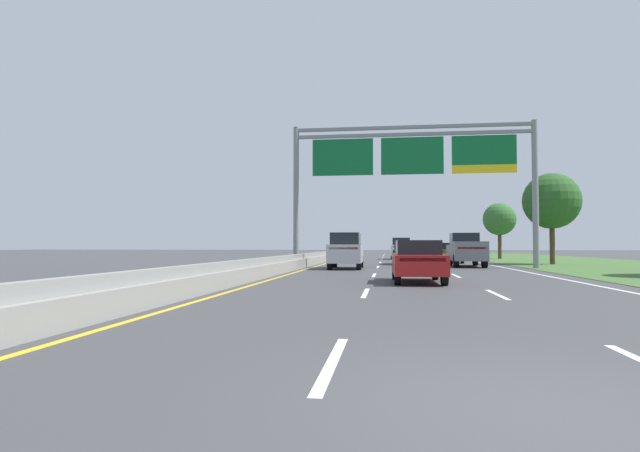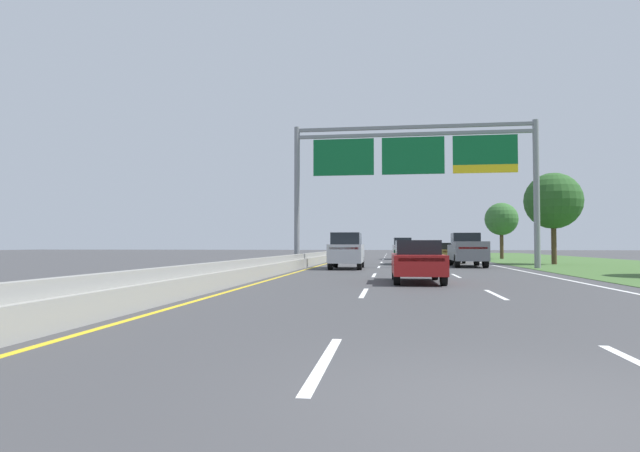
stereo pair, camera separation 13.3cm
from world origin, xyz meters
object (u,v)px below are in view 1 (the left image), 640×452
car_gold_right_lane_sedan (449,252)px  roadside_tree_mid (552,201)px  car_white_centre_lane_suv (401,248)px  car_red_centre_lane_sedan (418,260)px  roadside_tree_far (499,219)px  pickup_truck_grey (466,250)px  car_darkgreen_centre_lane_sedan (405,253)px  car_silver_left_lane_suv (346,250)px  overhead_sign_gantry (412,164)px

car_gold_right_lane_sedan → roadside_tree_mid: size_ratio=0.67×
car_white_centre_lane_suv → car_red_centre_lane_sedan: 32.14m
car_white_centre_lane_suv → roadside_tree_far: roadside_tree_far is taller
pickup_truck_grey → car_darkgreen_centre_lane_sedan: (-3.80, 3.43, -0.26)m
car_red_centre_lane_sedan → roadside_tree_far: roadside_tree_far is taller
car_darkgreen_centre_lane_sedan → car_silver_left_lane_suv: (-3.70, -7.55, 0.28)m
pickup_truck_grey → roadside_tree_mid: roadside_tree_mid is taller
car_silver_left_lane_suv → car_gold_right_lane_sedan: 13.34m
car_gold_right_lane_sedan → car_darkgreen_centre_lane_sedan: bearing=136.6°
car_darkgreen_centre_lane_sedan → car_white_centre_lane_suv: size_ratio=0.93×
car_gold_right_lane_sedan → car_silver_left_lane_suv: bearing=147.9°
car_white_centre_lane_suv → car_gold_right_lane_sedan: 10.69m
car_white_centre_lane_suv → car_red_centre_lane_sedan: car_white_centre_lane_suv is taller
car_darkgreen_centre_lane_sedan → car_white_centre_lane_suv: car_white_centre_lane_suv is taller
overhead_sign_gantry → roadside_tree_far: size_ratio=2.66×
overhead_sign_gantry → car_silver_left_lane_suv: bearing=-153.8°
pickup_truck_grey → roadside_tree_mid: size_ratio=0.82×
car_gold_right_lane_sedan → car_red_centre_lane_sedan: bearing=171.4°
car_gold_right_lane_sedan → car_red_centre_lane_sedan: 22.37m
overhead_sign_gantry → roadside_tree_far: (9.63, 21.51, -2.46)m
roadside_tree_far → car_white_centre_lane_suv: bearing=-167.5°
overhead_sign_gantry → pickup_truck_grey: (3.52, 2.16, -5.38)m
car_darkgreen_centre_lane_sedan → roadside_tree_mid: 11.20m
car_red_centre_lane_sedan → roadside_tree_far: size_ratio=0.78×
car_red_centre_lane_sedan → car_white_centre_lane_suv: bearing=-1.2°
overhead_sign_gantry → roadside_tree_far: overhead_sign_gantry is taller
car_silver_left_lane_suv → roadside_tree_far: (13.60, 23.47, 2.90)m
pickup_truck_grey → car_silver_left_lane_suv: bearing=119.4°
car_darkgreen_centre_lane_sedan → car_gold_right_lane_sedan: size_ratio=1.00×
roadside_tree_far → car_gold_right_lane_sedan: bearing=-117.4°
car_darkgreen_centre_lane_sedan → car_gold_right_lane_sedan: bearing=-43.9°
car_darkgreen_centre_lane_sedan → car_silver_left_lane_suv: 8.41m
overhead_sign_gantry → car_white_centre_lane_suv: bearing=90.9°
car_silver_left_lane_suv → roadside_tree_mid: (14.20, 8.57, 3.47)m
overhead_sign_gantry → pickup_truck_grey: size_ratio=2.78×
pickup_truck_grey → car_gold_right_lane_sedan: pickup_truck_grey is taller
pickup_truck_grey → car_darkgreen_centre_lane_sedan: 5.13m
car_red_centre_lane_sedan → roadside_tree_mid: roadside_tree_mid is taller
car_darkgreen_centre_lane_sedan → roadside_tree_mid: bearing=-84.1°
car_darkgreen_centre_lane_sedan → car_red_centre_lane_sedan: bearing=180.0°
overhead_sign_gantry → car_white_centre_lane_suv: overhead_sign_gantry is taller
car_silver_left_lane_suv → pickup_truck_grey: bearing=-62.0°
car_white_centre_lane_suv → car_red_centre_lane_sedan: bearing=179.1°
pickup_truck_grey → overhead_sign_gantry: bearing=122.1°
car_gold_right_lane_sedan → roadside_tree_far: roadside_tree_far is taller
car_white_centre_lane_suv → roadside_tree_mid: roadside_tree_mid is taller
car_silver_left_lane_suv → car_red_centre_lane_sedan: size_ratio=1.07×
overhead_sign_gantry → car_red_centre_lane_sedan: (-0.40, -12.83, -5.64)m
pickup_truck_grey → roadside_tree_mid: bearing=-55.7°
overhead_sign_gantry → car_gold_right_lane_sedan: bearing=70.5°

